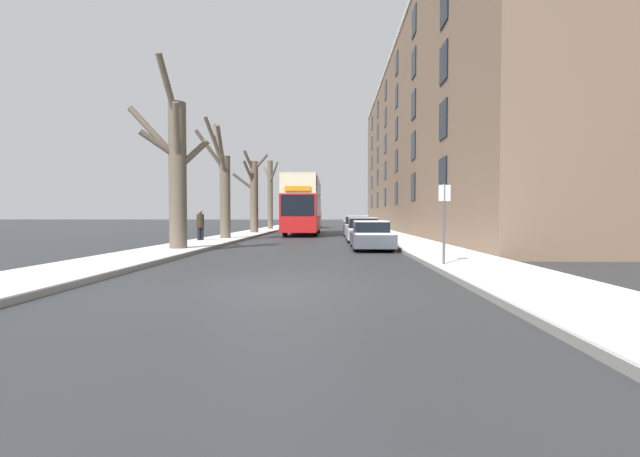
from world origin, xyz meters
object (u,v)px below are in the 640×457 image
object	(u,v)px
bare_tree_left_3	(270,193)
parked_car_1	(363,231)
bare_tree_left_2	(254,194)
pedestrian_left_sidewalk	(200,225)
bare_tree_left_0	(176,169)
street_sign_post	(444,220)
oncoming_van	(313,218)
double_decker_bus	(303,203)
parked_car_2	(357,227)
parked_car_0	(371,236)
bare_tree_left_1	(223,185)

from	to	relation	value
bare_tree_left_3	parked_car_1	bearing A→B (deg)	-67.03
bare_tree_left_2	pedestrian_left_sidewalk	size ratio (longest dim) A/B	3.66
bare_tree_left_0	street_sign_post	world-z (taller)	bare_tree_left_0
oncoming_van	pedestrian_left_sidewalk	xyz separation A→B (m)	(-4.63, -29.53, -0.21)
oncoming_van	street_sign_post	size ratio (longest dim) A/B	2.32
bare_tree_left_0	parked_car_1	distance (m)	11.17
parked_car_1	oncoming_van	size ratio (longest dim) A/B	0.74
bare_tree_left_0	double_decker_bus	size ratio (longest dim) A/B	0.75
double_decker_bus	parked_car_1	bearing A→B (deg)	-65.96
street_sign_post	oncoming_van	bearing A→B (deg)	97.83
parked_car_2	pedestrian_left_sidewalk	distance (m)	11.79
double_decker_bus	parked_car_1	world-z (taller)	double_decker_bus
parked_car_2	pedestrian_left_sidewalk	bearing A→B (deg)	-138.91
bare_tree_left_0	parked_car_0	distance (m)	8.71
bare_tree_left_1	bare_tree_left_2	distance (m)	8.57
bare_tree_left_1	parked_car_1	size ratio (longest dim) A/B	1.79
bare_tree_left_0	bare_tree_left_1	xyz separation A→B (m)	(-0.20, 8.12, -0.07)
double_decker_bus	oncoming_van	xyz separation A→B (m)	(-0.19, 18.94, -1.30)
bare_tree_left_2	oncoming_van	distance (m)	19.10
bare_tree_left_0	bare_tree_left_2	world-z (taller)	bare_tree_left_0
parked_car_2	street_sign_post	xyz separation A→B (m)	(1.36, -18.96, 0.67)
pedestrian_left_sidewalk	bare_tree_left_0	bearing A→B (deg)	55.74
parked_car_1	pedestrian_left_sidewalk	bearing A→B (deg)	-170.51
parked_car_2	bare_tree_left_2	bearing A→B (deg)	158.44
bare_tree_left_0	bare_tree_left_3	size ratio (longest dim) A/B	1.07
bare_tree_left_1	parked_car_0	size ratio (longest dim) A/B	1.63
double_decker_bus	oncoming_van	bearing A→B (deg)	90.56
bare_tree_left_0	double_decker_bus	world-z (taller)	bare_tree_left_0
bare_tree_left_1	street_sign_post	bearing A→B (deg)	-54.72
bare_tree_left_3	oncoming_van	size ratio (longest dim) A/B	1.31
bare_tree_left_1	pedestrian_left_sidewalk	size ratio (longest dim) A/B	4.03
parked_car_1	street_sign_post	bearing A→B (deg)	-83.91
bare_tree_left_3	parked_car_0	xyz separation A→B (m)	(8.15, -24.64, -3.19)
oncoming_van	pedestrian_left_sidewalk	world-z (taller)	oncoming_van
double_decker_bus	street_sign_post	world-z (taller)	double_decker_bus
parked_car_1	pedestrian_left_sidewalk	size ratio (longest dim) A/B	2.25
parked_car_2	street_sign_post	distance (m)	19.02
bare_tree_left_0	bare_tree_left_1	bearing A→B (deg)	91.40
bare_tree_left_3	parked_car_2	xyz separation A→B (m)	(8.15, -12.98, -3.10)
street_sign_post	bare_tree_left_2	bearing A→B (deg)	112.97
bare_tree_left_0	bare_tree_left_3	world-z (taller)	bare_tree_left_0
parked_car_0	oncoming_van	bearing A→B (deg)	97.24
bare_tree_left_0	pedestrian_left_sidewalk	bearing A→B (deg)	98.30
bare_tree_left_2	bare_tree_left_3	bearing A→B (deg)	90.76
bare_tree_left_1	street_sign_post	xyz separation A→B (m)	(9.60, -13.56, -1.96)
bare_tree_left_2	parked_car_2	distance (m)	8.99
parked_car_2	oncoming_van	distance (m)	22.20
parked_car_0	pedestrian_left_sidewalk	world-z (taller)	pedestrian_left_sidewalk
bare_tree_left_3	double_decker_bus	size ratio (longest dim) A/B	0.70
oncoming_van	bare_tree_left_1	bearing A→B (deg)	-98.36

